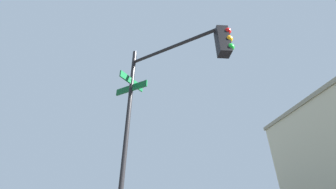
{
  "coord_description": "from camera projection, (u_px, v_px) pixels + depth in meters",
  "views": [
    {
      "loc": [
        -1.83,
        -6.41,
        1.64
      ],
      "look_at": [
        -5.45,
        -6.18,
        3.63
      ],
      "focal_mm": 21.59,
      "sensor_mm": 36.0,
      "label": 1
    }
  ],
  "objects": [
    {
      "name": "traffic_signal_near",
      "position": [
        168.0,
        89.0,
        5.07
      ],
      "size": [
        2.12,
        2.96,
        5.93
      ],
      "color": "black",
      "rests_on": "ground_plane"
    }
  ]
}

